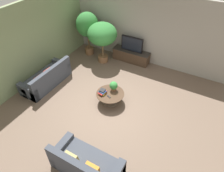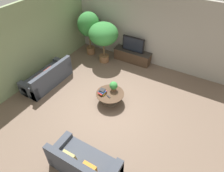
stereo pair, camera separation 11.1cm
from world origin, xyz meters
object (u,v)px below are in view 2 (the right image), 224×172
Objects in this scene: media_console at (132,56)px; potted_plant_tabletop at (113,86)px; potted_palm_corner at (103,35)px; couch_near_entry at (84,164)px; couch_by_wall at (48,77)px; television at (133,44)px; coffee_table at (110,96)px; potted_palm_tall at (89,26)px.

potted_plant_tabletop is (0.51, -2.62, 0.34)m from media_console.
potted_plant_tabletop is at bearing -50.56° from potted_palm_corner.
couch_by_wall is at bearing -33.28° from couch_near_entry.
couch_by_wall is at bearing -124.59° from television.
couch_near_entry is at bearing -74.30° from coffee_table.
coffee_table is at bearing -95.13° from potted_plant_tabletop.
potted_palm_tall reaches higher than television.
couch_near_entry is 2.82m from potted_plant_tabletop.
coffee_table is 2.67m from couch_by_wall.
potted_palm_corner is 2.64m from potted_plant_tabletop.
potted_plant_tabletop is at bearing -41.28° from potted_palm_tall.
television is at bearing -77.34° from couch_near_entry.
couch_by_wall is 5.72× the size of potted_plant_tabletop.
media_console is at bearing 10.78° from potted_palm_tall.
media_console is 5.46m from couch_near_entry.
coffee_table is at bearing -44.03° from potted_palm_tall.
coffee_table is 0.49× the size of potted_palm_tall.
potted_palm_tall reaches higher than couch_by_wall.
potted_plant_tabletop is (-0.69, 2.71, 0.33)m from couch_near_entry.
potted_plant_tabletop is at bearing -78.94° from television.
potted_plant_tabletop is at bearing -75.81° from couch_near_entry.
couch_near_entry is 6.01m from potted_palm_tall.
television is 1.01× the size of coffee_table.
potted_palm_corner reaches higher than potted_plant_tabletop.
potted_palm_tall is (-2.52, 2.44, 1.11)m from coffee_table.
couch_near_entry reaches higher than potted_plant_tabletop.
coffee_table is 2.74× the size of potted_plant_tabletop.
media_console is 0.93× the size of potted_palm_corner.
potted_palm_tall is at bearing -56.87° from couch_near_entry.
potted_palm_tall is 5.60× the size of potted_plant_tabletop.
couch_near_entry is at bearing 56.72° from couch_by_wall.
potted_palm_corner is at bearing 157.13° from couch_by_wall.
couch_near_entry is at bearing -77.34° from media_console.
couch_near_entry is 1.00× the size of potted_palm_corner.
potted_palm_corner reaches higher than couch_by_wall.
television is (0.00, -0.00, 0.58)m from media_console.
couch_near_entry is (3.36, -2.20, -0.00)m from couch_by_wall.
coffee_table is at bearing -53.66° from potted_palm_corner.
couch_near_entry is at bearing -63.78° from potted_palm_corner.
potted_palm_corner is (-1.11, -0.64, 0.45)m from television.
potted_palm_corner is (1.05, 2.48, 1.01)m from couch_by_wall.
media_console is 3.80m from couch_by_wall.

